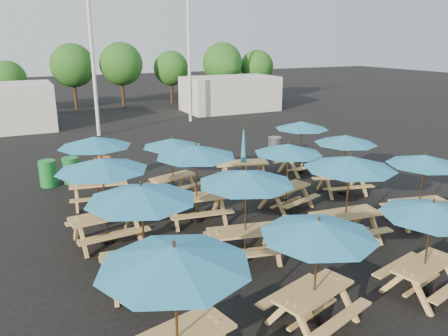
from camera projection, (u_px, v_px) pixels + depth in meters
name	position (u px, v px, depth m)	size (l,w,h in m)	color
ground	(244.00, 213.00, 14.06)	(120.00, 120.00, 0.00)	black
picnic_unit_0	(175.00, 263.00, 6.58)	(2.91, 2.91, 2.42)	tan
picnic_unit_1	(141.00, 198.00, 9.32)	(2.62, 2.62, 2.41)	tan
picnic_unit_2	(102.00, 168.00, 11.41)	(2.63, 2.63, 2.42)	tan
picnic_unit_3	(95.00, 145.00, 14.17)	(2.68, 2.68, 2.36)	tan
picnic_unit_4	(318.00, 233.00, 8.04)	(2.74, 2.74, 2.21)	tan
picnic_unit_5	(246.00, 181.00, 10.54)	(2.81, 2.81, 2.37)	tan
picnic_unit_6	(196.00, 154.00, 12.84)	(2.72, 2.72, 2.41)	tan
picnic_unit_7	(172.00, 145.00, 15.18)	(2.57, 2.57, 2.08)	tan
picnic_unit_8	(432.00, 214.00, 9.08)	(2.57, 2.57, 2.15)	tan
picnic_unit_9	(350.00, 166.00, 11.54)	(2.68, 2.68, 2.44)	tan
picnic_unit_10	(288.00, 152.00, 13.88)	(2.74, 2.74, 2.20)	tan
picnic_unit_11	(243.00, 157.00, 16.87)	(2.25, 2.08, 2.39)	tan
picnic_unit_13	(424.00, 163.00, 12.71)	(2.60, 2.60, 2.17)	tan
picnic_unit_14	(345.00, 142.00, 15.28)	(2.58, 2.58, 2.17)	tan
picnic_unit_15	(302.00, 128.00, 17.74)	(2.60, 2.60, 2.19)	tan
waste_bin_0	(48.00, 173.00, 16.45)	(0.62, 0.62, 1.00)	#167E32
waste_bin_1	(71.00, 170.00, 16.85)	(0.62, 0.62, 1.00)	#167E32
waste_bin_2	(104.00, 170.00, 16.88)	(0.62, 0.62, 1.00)	red
waste_bin_3	(275.00, 148.00, 20.34)	(0.62, 0.62, 1.00)	gray
mast_0	(90.00, 27.00, 23.59)	(0.20, 0.20, 12.00)	silver
mast_1	(189.00, 29.00, 28.04)	(0.20, 0.20, 12.00)	silver
event_tent_1	(230.00, 94.00, 33.84)	(7.00, 4.00, 2.60)	silver
tree_2	(8.00, 79.00, 31.04)	(2.59, 2.59, 3.93)	#382314
tree_3	(73.00, 65.00, 33.68)	(3.36, 3.36, 5.09)	#382314
tree_4	(121.00, 64.00, 34.79)	(3.41, 3.41, 5.17)	#382314
tree_5	(171.00, 68.00, 37.10)	(2.94, 2.94, 4.45)	#382314
tree_6	(222.00, 63.00, 37.12)	(3.38, 3.38, 5.13)	#382314
tree_7	(257.00, 67.00, 38.68)	(2.95, 2.95, 4.48)	#382314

